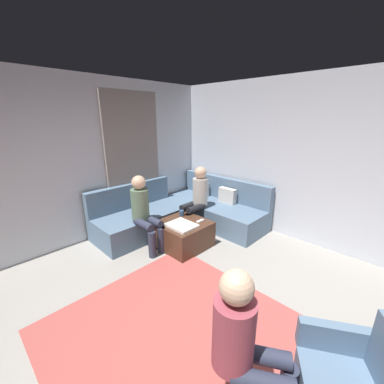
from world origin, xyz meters
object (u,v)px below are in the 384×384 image
Objects in this scene: person_on_couch_back at (197,196)px; person_on_armchair at (248,344)px; coffee_mug at (182,213)px; person_on_couch_side at (144,210)px; ottoman at (183,234)px; game_remote at (200,221)px; sectional_couch at (184,212)px.

person_on_armchair is at bearing 139.66° from person_on_couch_back.
coffee_mug is 0.08× the size of person_on_armchair.
person_on_couch_side is at bearing -105.17° from coffee_mug.
coffee_mug is at bearing 164.83° from person_on_couch_side.
person_on_couch_back is at bearing -161.38° from person_on_armchair.
ottoman is 0.63× the size of person_on_couch_back.
ottoman is at bearing -154.52° from person_on_armchair.
sectional_couch is at bearing 155.24° from game_remote.
game_remote is at bearing 139.18° from person_on_couch_back.
person_on_couch_back is at bearing 139.18° from game_remote.
person_on_armchair is at bearing -33.47° from ottoman.
person_on_couch_side is 1.02× the size of person_on_armchair.
person_on_couch_back and person_on_couch_side have the same top height.
coffee_mug is at bearing 96.66° from person_on_couch_back.
coffee_mug is (-0.22, 0.18, 0.26)m from ottoman.
person_on_couch_back is 1.08m from person_on_couch_side.
game_remote is (0.72, -0.33, 0.15)m from sectional_couch.
sectional_couch is at bearing 11.39° from person_on_couch_back.
game_remote is at bearing 140.07° from person_on_couch_side.
ottoman is at bearing 139.77° from person_on_couch_side.
sectional_couch is at bearing -157.44° from person_on_armchair.
person_on_couch_side is at bearing -130.23° from ottoman.
ottoman is 0.76m from person_on_couch_side.
ottoman is 2.46m from person_on_armchair.
person_on_armchair is (2.29, -1.94, -0.01)m from person_on_couch_back.
person_on_couch_side reaches higher than person_on_armchair.
coffee_mug is 2.71m from person_on_armchair.
coffee_mug is at bearing -155.13° from person_on_armchair.
game_remote is 0.12× the size of person_on_couch_side.
game_remote is (0.40, 0.04, -0.04)m from coffee_mug.
person_on_couch_back is at bearing 113.93° from ottoman.
game_remote is 0.92m from person_on_couch_side.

